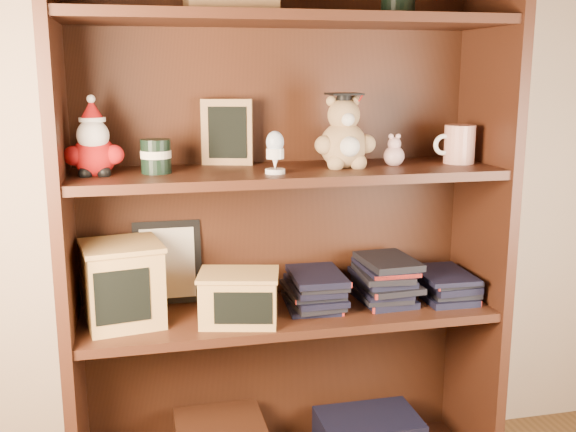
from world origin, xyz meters
name	(u,v)px	position (x,y,z in m)	size (l,w,h in m)	color
bookcase	(283,227)	(0.10, 1.36, 0.78)	(1.20, 0.35, 1.60)	#3C1D11
shelf_lower	(288,314)	(0.11, 1.30, 0.54)	(1.14, 0.33, 0.02)	#3C1D11
shelf_upper	(288,173)	(0.11, 1.30, 0.94)	(1.14, 0.33, 0.02)	#3C1D11
santa_plush	(94,146)	(-0.39, 1.30, 1.03)	(0.15, 0.11, 0.21)	#A50F0F
teachers_tin	(156,156)	(-0.24, 1.30, 0.99)	(0.08, 0.08, 0.09)	black
chalkboard_plaque	(227,133)	(-0.04, 1.42, 1.04)	(0.14, 0.10, 0.18)	#9E7547
egg_cup	(275,151)	(0.05, 1.23, 1.01)	(0.05, 0.05, 0.11)	white
grad_teddy_bear	(344,139)	(0.26, 1.30, 1.03)	(0.17, 0.15, 0.21)	tan
pink_figurine	(394,153)	(0.41, 1.30, 0.98)	(0.06, 0.06, 0.09)	#CA9D9C
teacher_mug	(459,144)	(0.60, 1.30, 1.00)	(0.12, 0.09, 0.11)	silver
certificate_frame	(168,262)	(-0.22, 1.44, 0.67)	(0.19, 0.05, 0.24)	black
treats_box	(123,283)	(-0.34, 1.30, 0.66)	(0.23, 0.23, 0.22)	tan
pencils_box	(239,297)	(-0.04, 1.24, 0.62)	(0.24, 0.19, 0.14)	tan
book_stack_left	(316,289)	(0.19, 1.30, 0.61)	(0.14, 0.20, 0.11)	black
book_stack_mid	(386,281)	(0.40, 1.30, 0.61)	(0.14, 0.20, 0.13)	black
book_stack_right	(445,284)	(0.58, 1.30, 0.59)	(0.14, 0.20, 0.08)	black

